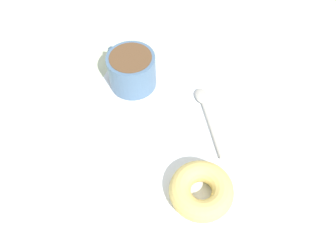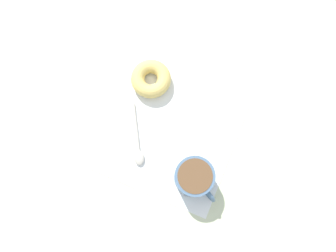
# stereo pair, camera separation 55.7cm
# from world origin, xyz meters

# --- Properties ---
(ground_plane) EXTENTS (1.20, 1.20, 0.02)m
(ground_plane) POSITION_xyz_m (0.00, 0.00, -0.01)
(ground_plane) COLOR beige
(napkin) EXTENTS (0.34, 0.34, 0.00)m
(napkin) POSITION_xyz_m (0.01, -0.03, 0.00)
(napkin) COLOR white
(napkin) RESTS_ON ground_plane
(coffee_cup) EXTENTS (0.11, 0.09, 0.07)m
(coffee_cup) POSITION_xyz_m (-0.09, 0.06, 0.04)
(coffee_cup) COLOR slate
(coffee_cup) RESTS_ON napkin
(donut) EXTENTS (0.10, 0.10, 0.03)m
(donut) POSITION_xyz_m (0.10, -0.12, 0.02)
(donut) COLOR #E5C66B
(donut) RESTS_ON napkin
(spoon) EXTENTS (0.08, 0.14, 0.01)m
(spoon) POSITION_xyz_m (0.06, 0.05, 0.01)
(spoon) COLOR #B7B2A8
(spoon) RESTS_ON napkin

